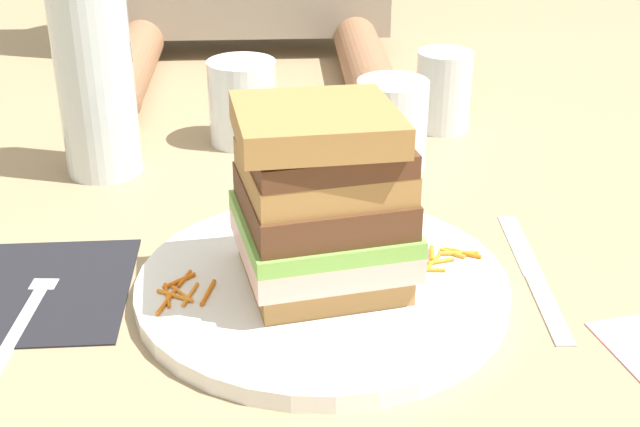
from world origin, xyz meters
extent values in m
plane|color=#9E8460|center=(0.00, 0.00, 0.00)|extent=(3.00, 3.00, 0.00)
cylinder|color=white|center=(0.02, -0.03, 0.01)|extent=(0.28, 0.28, 0.01)
cube|color=#A87A42|center=(0.02, -0.03, 0.02)|extent=(0.13, 0.13, 0.02)
cube|color=beige|center=(0.02, -0.03, 0.05)|extent=(0.14, 0.14, 0.02)
cube|color=#7AB74C|center=(0.02, -0.03, 0.06)|extent=(0.14, 0.14, 0.01)
cube|color=#56331E|center=(0.02, -0.03, 0.08)|extent=(0.13, 0.13, 0.03)
cube|color=#A87A42|center=(0.02, -0.03, 0.10)|extent=(0.13, 0.13, 0.02)
cube|color=#56331E|center=(0.02, -0.03, 0.12)|extent=(0.13, 0.13, 0.02)
cube|color=#A87A42|center=(0.01, -0.04, 0.14)|extent=(0.12, 0.12, 0.03)
cylinder|color=orange|center=(-0.09, -0.05, 0.02)|extent=(0.03, 0.02, 0.00)
cylinder|color=orange|center=(-0.10, -0.06, 0.02)|extent=(0.01, 0.03, 0.00)
cylinder|color=orange|center=(-0.09, -0.05, 0.02)|extent=(0.02, 0.02, 0.00)
cylinder|color=orange|center=(-0.09, -0.03, 0.02)|extent=(0.02, 0.02, 0.00)
cylinder|color=orange|center=(-0.10, -0.05, 0.02)|extent=(0.01, 0.03, 0.00)
cylinder|color=orange|center=(-0.08, -0.05, 0.02)|extent=(0.01, 0.03, 0.00)
cylinder|color=orange|center=(-0.07, -0.05, 0.02)|extent=(0.01, 0.03, 0.00)
cylinder|color=orange|center=(-0.09, -0.03, 0.02)|extent=(0.01, 0.02, 0.00)
cylinder|color=orange|center=(0.10, -0.02, 0.02)|extent=(0.03, 0.01, 0.00)
cylinder|color=orange|center=(0.11, 0.00, 0.02)|extent=(0.01, 0.02, 0.00)
cylinder|color=orange|center=(0.13, 0.00, 0.02)|extent=(0.03, 0.02, 0.00)
cylinder|color=orange|center=(0.12, 0.00, 0.02)|extent=(0.02, 0.02, 0.00)
cylinder|color=orange|center=(0.10, -0.01, 0.02)|extent=(0.02, 0.02, 0.00)
cylinder|color=orange|center=(0.13, 0.00, 0.02)|extent=(0.03, 0.00, 0.00)
cylinder|color=orange|center=(0.11, -0.01, 0.02)|extent=(0.02, 0.01, 0.00)
cylinder|color=orange|center=(0.13, 0.00, 0.02)|extent=(0.02, 0.02, 0.00)
cube|color=black|center=(-0.20, -0.01, 0.00)|extent=(0.14, 0.16, 0.00)
cube|color=silver|center=(-0.20, -0.07, 0.00)|extent=(0.02, 0.11, 0.00)
cube|color=silver|center=(-0.20, -0.01, 0.00)|extent=(0.02, 0.02, 0.00)
cylinder|color=silver|center=(-0.19, 0.02, 0.00)|extent=(0.01, 0.04, 0.00)
cylinder|color=silver|center=(-0.19, 0.02, 0.00)|extent=(0.01, 0.04, 0.00)
cylinder|color=silver|center=(-0.20, 0.02, 0.00)|extent=(0.01, 0.04, 0.00)
cylinder|color=silver|center=(-0.21, 0.02, 0.00)|extent=(0.01, 0.04, 0.00)
cube|color=silver|center=(0.18, -0.06, 0.00)|extent=(0.02, 0.10, 0.00)
cube|color=silver|center=(0.19, 0.04, 0.00)|extent=(0.02, 0.11, 0.00)
cylinder|color=white|center=(0.10, 0.21, 0.04)|extent=(0.07, 0.07, 0.09)
cylinder|color=orange|center=(0.10, 0.21, 0.03)|extent=(0.07, 0.07, 0.06)
cylinder|color=silver|center=(-0.19, 0.22, 0.10)|extent=(0.07, 0.07, 0.20)
cylinder|color=silver|center=(-0.05, 0.29, 0.05)|extent=(0.07, 0.07, 0.09)
cylinder|color=silver|center=(0.17, 0.32, 0.04)|extent=(0.06, 0.06, 0.09)
cylinder|color=#936647|center=(-0.20, 0.47, 0.03)|extent=(0.06, 0.25, 0.06)
cylinder|color=#936647|center=(0.10, 0.47, 0.03)|extent=(0.06, 0.25, 0.06)
sphere|color=#936647|center=(-0.20, 0.35, 0.03)|extent=(0.06, 0.06, 0.06)
sphere|color=#936647|center=(0.10, 0.35, 0.03)|extent=(0.06, 0.06, 0.06)
camera|label=1|loc=(-0.02, -0.59, 0.35)|focal=48.35mm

